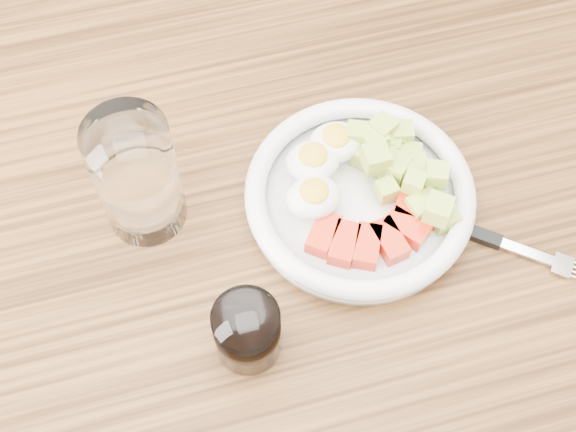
% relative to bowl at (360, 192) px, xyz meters
% --- Properties ---
extents(ground, '(4.00, 4.00, 0.00)m').
position_rel_bowl_xyz_m(ground, '(-0.07, -0.02, -0.79)').
color(ground, brown).
rests_on(ground, ground).
extents(dining_table, '(1.50, 0.90, 0.77)m').
position_rel_bowl_xyz_m(dining_table, '(-0.07, -0.02, -0.12)').
color(dining_table, brown).
rests_on(dining_table, ground).
extents(bowl, '(0.25, 0.25, 0.06)m').
position_rel_bowl_xyz_m(bowl, '(0.00, 0.00, 0.00)').
color(bowl, white).
rests_on(bowl, dining_table).
extents(fork, '(0.18, 0.15, 0.01)m').
position_rel_bowl_xyz_m(fork, '(0.11, -0.08, -0.02)').
color(fork, black).
rests_on(fork, dining_table).
extents(water_glass, '(0.08, 0.08, 0.15)m').
position_rel_bowl_xyz_m(water_glass, '(-0.23, 0.05, 0.05)').
color(water_glass, white).
rests_on(water_glass, dining_table).
extents(coffee_glass, '(0.07, 0.07, 0.07)m').
position_rel_bowl_xyz_m(coffee_glass, '(-0.16, -0.13, 0.01)').
color(coffee_glass, white).
rests_on(coffee_glass, dining_table).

